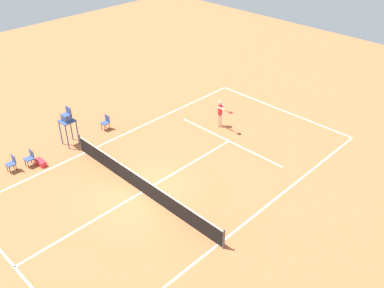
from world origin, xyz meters
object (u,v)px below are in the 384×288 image
courtside_chair_far (12,163)px  equipment_bag (41,162)px  tennis_ball (189,121)px  courtside_chair_near (30,157)px  courtside_chair_mid (106,122)px  player_serving (221,111)px  umpire_chair (67,120)px

courtside_chair_far → equipment_bag: bearing=-112.0°
equipment_bag → tennis_ball: bearing=-105.0°
courtside_chair_near → courtside_chair_mid: size_ratio=1.00×
player_serving → courtside_chair_mid: bearing=-42.5°
courtside_chair_mid → equipment_bag: (-0.59, 4.83, -0.38)m
courtside_chair_near → courtside_chair_far: same height
tennis_ball → courtside_chair_near: (2.76, 9.55, 0.50)m
umpire_chair → equipment_bag: umpire_chair is taller
umpire_chair → courtside_chair_near: (-0.36, 2.74, -1.07)m
courtside_chair_far → equipment_bag: size_ratio=1.25×
courtside_chair_mid → equipment_bag: bearing=97.0°
courtside_chair_mid → courtside_chair_far: 6.16m
courtside_chair_near → courtside_chair_far: 0.95m
tennis_ball → umpire_chair: 7.66m
courtside_chair_mid → equipment_bag: 4.88m
umpire_chair → courtside_chair_near: size_ratio=2.54×
player_serving → courtside_chair_near: bearing=-23.4°
tennis_ball → courtside_chair_far: bearing=74.1°
tennis_ball → courtside_chair_mid: 5.30m
courtside_chair_near → equipment_bag: (-0.31, -0.40, -0.38)m
umpire_chair → tennis_ball: bearing=-114.6°
courtside_chair_mid → equipment_bag: courtside_chair_mid is taller
player_serving → tennis_ball: player_serving is taller
player_serving → equipment_bag: 11.01m
tennis_ball → courtside_chair_mid: bearing=54.8°
umpire_chair → equipment_bag: bearing=105.9°
courtside_chair_near → equipment_bag: size_ratio=1.25×
tennis_ball → umpire_chair: bearing=65.4°
courtside_chair_near → courtside_chair_mid: (0.28, -5.24, 0.00)m
umpire_chair → courtside_chair_mid: 2.72m
player_serving → courtside_chair_near: (4.58, 10.51, -0.54)m
courtside_chair_far → courtside_chair_mid: bearing=-89.5°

